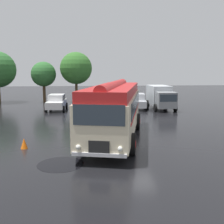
{
  "coord_description": "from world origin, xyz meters",
  "views": [
    {
      "loc": [
        -2.71,
        -14.57,
        4.06
      ],
      "look_at": [
        -0.98,
        2.46,
        1.4
      ],
      "focal_mm": 42.0,
      "sensor_mm": 36.0,
      "label": 1
    }
  ],
  "objects": [
    {
      "name": "car_mid_left",
      "position": [
        -3.11,
        13.19,
        0.85
      ],
      "size": [
        2.07,
        4.26,
        1.66
      ],
      "color": "navy",
      "rests_on": "ground"
    },
    {
      "name": "vintage_bus",
      "position": [
        -0.98,
        0.94,
        1.89
      ],
      "size": [
        4.82,
        10.38,
        3.49
      ],
      "color": "beige",
      "rests_on": "ground"
    },
    {
      "name": "car_mid_right",
      "position": [
        -0.24,
        12.95,
        0.85
      ],
      "size": [
        2.14,
        4.29,
        1.66
      ],
      "color": "navy",
      "rests_on": "ground"
    },
    {
      "name": "traffic_cone",
      "position": [
        -6.0,
        -0.7,
        0.28
      ],
      "size": [
        0.36,
        0.36,
        0.55
      ],
      "primitive_type": "cone",
      "color": "orange",
      "rests_on": "ground"
    },
    {
      "name": "tree_left_of_centre",
      "position": [
        -8.08,
        20.8,
        3.64
      ],
      "size": [
        3.23,
        3.23,
        5.32
      ],
      "color": "#4C3823",
      "rests_on": "ground"
    },
    {
      "name": "tree_centre",
      "position": [
        -3.78,
        20.55,
        4.51
      ],
      "size": [
        4.19,
        4.19,
        6.58
      ],
      "color": "#4C3823",
      "rests_on": "ground"
    },
    {
      "name": "car_near_left",
      "position": [
        -5.75,
        13.32,
        0.85
      ],
      "size": [
        2.1,
        4.27,
        1.66
      ],
      "color": "silver",
      "rests_on": "ground"
    },
    {
      "name": "ground_plane",
      "position": [
        0.0,
        0.0,
        0.0
      ],
      "size": [
        120.0,
        120.0,
        0.0
      ],
      "primitive_type": "plane",
      "color": "black"
    },
    {
      "name": "car_far_right",
      "position": [
        2.94,
        13.49,
        0.85
      ],
      "size": [
        2.41,
        4.4,
        1.66
      ],
      "color": "#B7BABF",
      "rests_on": "ground"
    },
    {
      "name": "puddle_patch",
      "position": [
        -3.85,
        -3.33,
        0.0
      ],
      "size": [
        2.06,
        2.06,
        0.01
      ],
      "primitive_type": "cylinder",
      "color": "black",
      "rests_on": "ground"
    },
    {
      "name": "box_van",
      "position": [
        5.42,
        13.28,
        1.36
      ],
      "size": [
        2.39,
        5.8,
        2.5
      ],
      "color": "#B2B7BC",
      "rests_on": "ground"
    }
  ]
}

